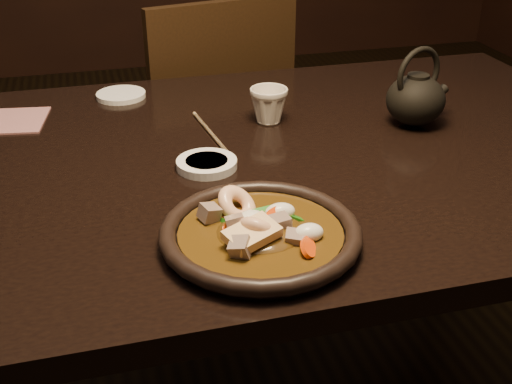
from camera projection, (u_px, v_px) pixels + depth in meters
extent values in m
cube|color=black|center=(225.00, 165.00, 1.14)|extent=(1.60, 0.90, 0.04)
cylinder|color=black|center=(450.00, 201.00, 1.80)|extent=(0.06, 0.06, 0.71)
cube|color=black|center=(199.00, 146.00, 1.93)|extent=(0.51, 0.51, 0.04)
cylinder|color=black|center=(227.00, 178.00, 2.24)|extent=(0.04, 0.04, 0.41)
cylinder|color=black|center=(275.00, 223.00, 1.98)|extent=(0.04, 0.04, 0.41)
cylinder|color=black|center=(132.00, 201.00, 2.10)|extent=(0.04, 0.04, 0.41)
cylinder|color=black|center=(171.00, 252.00, 1.83)|extent=(0.04, 0.04, 0.41)
cube|color=black|center=(224.00, 88.00, 1.67)|extent=(0.40, 0.12, 0.44)
cylinder|color=black|center=(261.00, 239.00, 0.88)|extent=(0.25, 0.25, 0.01)
torus|color=black|center=(261.00, 232.00, 0.87)|extent=(0.28, 0.28, 0.02)
cylinder|color=#3D270B|center=(261.00, 235.00, 0.87)|extent=(0.23, 0.23, 0.01)
ellipsoid|color=#3D270B|center=(261.00, 235.00, 0.87)|extent=(0.13, 0.12, 0.04)
torus|color=#FCCA9F|center=(258.00, 231.00, 0.86)|extent=(0.07, 0.07, 0.06)
torus|color=#FCCA9F|center=(237.00, 205.00, 0.92)|extent=(0.08, 0.08, 0.05)
cube|color=gray|center=(209.00, 213.00, 0.89)|extent=(0.04, 0.03, 0.03)
cube|color=gray|center=(294.00, 240.00, 0.85)|extent=(0.03, 0.03, 0.03)
cube|color=gray|center=(240.00, 247.00, 0.82)|extent=(0.04, 0.04, 0.03)
cube|color=gray|center=(280.00, 223.00, 0.87)|extent=(0.03, 0.03, 0.02)
cube|color=gray|center=(235.00, 224.00, 0.86)|extent=(0.03, 0.03, 0.03)
cube|color=gray|center=(270.00, 226.00, 0.86)|extent=(0.03, 0.03, 0.03)
cylinder|color=#EF4007|center=(237.00, 228.00, 0.87)|extent=(0.05, 0.05, 0.02)
cylinder|color=#EF4007|center=(278.00, 215.00, 0.89)|extent=(0.05, 0.05, 0.03)
cylinder|color=#EF4007|center=(308.00, 247.00, 0.83)|extent=(0.05, 0.05, 0.03)
cylinder|color=#EF4007|center=(246.00, 230.00, 0.86)|extent=(0.05, 0.04, 0.03)
cube|color=#1D6513|center=(243.00, 227.00, 0.86)|extent=(0.04, 0.02, 0.01)
cube|color=#1D6513|center=(266.00, 211.00, 0.91)|extent=(0.04, 0.02, 0.01)
cube|color=#1D6513|center=(296.00, 219.00, 0.90)|extent=(0.04, 0.02, 0.02)
cube|color=#1D6513|center=(231.00, 223.00, 0.89)|extent=(0.03, 0.04, 0.02)
cube|color=#1D6513|center=(264.00, 225.00, 0.88)|extent=(0.01, 0.04, 0.02)
ellipsoid|color=white|center=(280.00, 212.00, 0.90)|extent=(0.04, 0.03, 0.03)
ellipsoid|color=white|center=(270.00, 229.00, 0.86)|extent=(0.04, 0.03, 0.03)
ellipsoid|color=white|center=(243.00, 249.00, 0.83)|extent=(0.03, 0.03, 0.02)
ellipsoid|color=white|center=(309.00, 233.00, 0.86)|extent=(0.04, 0.03, 0.03)
ellipsoid|color=white|center=(257.00, 229.00, 0.88)|extent=(0.03, 0.04, 0.02)
ellipsoid|color=white|center=(256.00, 223.00, 0.88)|extent=(0.04, 0.03, 0.02)
ellipsoid|color=white|center=(251.00, 219.00, 0.88)|extent=(0.04, 0.04, 0.02)
cube|color=#EFC98F|center=(252.00, 234.00, 0.83)|extent=(0.08, 0.07, 0.03)
cylinder|color=white|center=(207.00, 164.00, 1.09)|extent=(0.10, 0.10, 0.01)
cylinder|color=white|center=(121.00, 95.00, 1.39)|extent=(0.11, 0.11, 0.01)
imported|color=beige|center=(269.00, 104.00, 1.25)|extent=(0.08, 0.07, 0.08)
cylinder|color=#A3865D|center=(214.00, 137.00, 1.19)|extent=(0.03, 0.23, 0.01)
cylinder|color=#A3865D|center=(212.00, 135.00, 1.20)|extent=(0.03, 0.23, 0.01)
cube|color=#9D6161|center=(10.00, 121.00, 1.27)|extent=(0.15, 0.15, 0.00)
ellipsoid|color=black|center=(415.00, 100.00, 1.23)|extent=(0.11, 0.11, 0.10)
cylinder|color=black|center=(418.00, 79.00, 1.21)|extent=(0.04, 0.04, 0.02)
cylinder|color=black|center=(437.00, 95.00, 1.26)|extent=(0.05, 0.03, 0.04)
torus|color=black|center=(419.00, 74.00, 1.21)|extent=(0.10, 0.04, 0.11)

